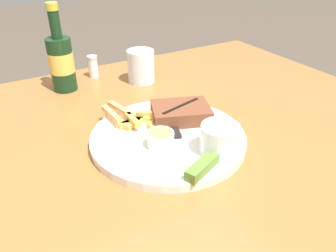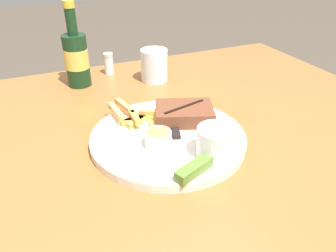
% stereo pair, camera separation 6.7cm
% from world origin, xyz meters
% --- Properties ---
extents(dining_table, '(1.25, 1.01, 0.73)m').
position_xyz_m(dining_table, '(0.00, 0.00, 0.65)').
color(dining_table, '#935B2D').
rests_on(dining_table, ground_plane).
extents(dinner_plate, '(0.32, 0.32, 0.02)m').
position_xyz_m(dinner_plate, '(0.00, 0.00, 0.73)').
color(dinner_plate, silver).
rests_on(dinner_plate, dining_table).
extents(steak_portion, '(0.15, 0.13, 0.03)m').
position_xyz_m(steak_portion, '(0.06, 0.04, 0.76)').
color(steak_portion, brown).
rests_on(steak_portion, dinner_plate).
extents(fries_pile, '(0.10, 0.17, 0.02)m').
position_xyz_m(fries_pile, '(-0.04, 0.08, 0.75)').
color(fries_pile, gold).
rests_on(fries_pile, dinner_plate).
extents(coleslaw_cup, '(0.07, 0.07, 0.06)m').
position_xyz_m(coleslaw_cup, '(0.05, -0.10, 0.78)').
color(coleslaw_cup, white).
rests_on(coleslaw_cup, dinner_plate).
extents(dipping_sauce_cup, '(0.05, 0.05, 0.03)m').
position_xyz_m(dipping_sauce_cup, '(-0.03, -0.03, 0.76)').
color(dipping_sauce_cup, silver).
rests_on(dipping_sauce_cup, dinner_plate).
extents(pickle_spear, '(0.08, 0.05, 0.02)m').
position_xyz_m(pickle_spear, '(-0.01, -0.14, 0.75)').
color(pickle_spear, '#567A2D').
rests_on(pickle_spear, dinner_plate).
extents(fork_utensil, '(0.12, 0.07, 0.00)m').
position_xyz_m(fork_utensil, '(-0.08, 0.04, 0.75)').
color(fork_utensil, '#B7B7BC').
rests_on(fork_utensil, dinner_plate).
extents(knife_utensil, '(0.07, 0.16, 0.01)m').
position_xyz_m(knife_utensil, '(0.03, 0.04, 0.75)').
color(knife_utensil, '#B7B7BC').
rests_on(knife_utensil, dinner_plate).
extents(beer_bottle, '(0.07, 0.07, 0.23)m').
position_xyz_m(beer_bottle, '(-0.11, 0.37, 0.81)').
color(beer_bottle, '#143319').
rests_on(beer_bottle, dining_table).
extents(drinking_glass, '(0.08, 0.08, 0.09)m').
position_xyz_m(drinking_glass, '(0.10, 0.32, 0.77)').
color(drinking_glass, silver).
rests_on(drinking_glass, dining_table).
extents(salt_shaker, '(0.03, 0.03, 0.07)m').
position_xyz_m(salt_shaker, '(-0.01, 0.42, 0.76)').
color(salt_shaker, white).
rests_on(salt_shaker, dining_table).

